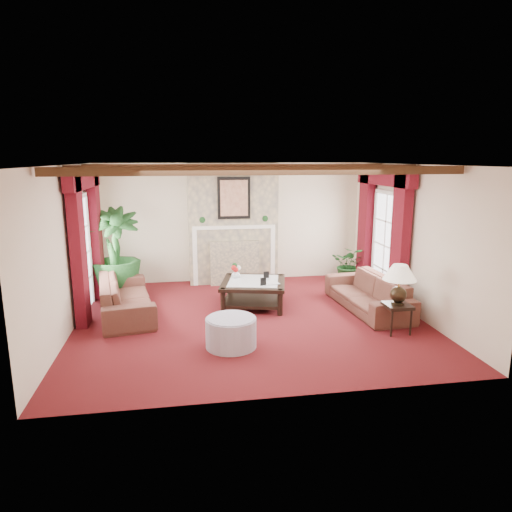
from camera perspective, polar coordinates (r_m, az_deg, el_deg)
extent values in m
plane|color=#4C0D15|center=(8.21, -0.75, -7.86)|extent=(6.00, 6.00, 0.00)
plane|color=white|center=(7.71, -0.81, 11.34)|extent=(6.00, 6.00, 0.00)
cube|color=beige|center=(10.54, -3.00, 4.19)|extent=(6.00, 0.02, 2.70)
cube|color=beige|center=(7.99, -22.59, 0.67)|extent=(0.02, 5.50, 2.70)
cube|color=beige|center=(8.80, 18.94, 1.95)|extent=(0.02, 5.50, 2.70)
imported|color=black|center=(8.67, -16.03, -4.20)|extent=(2.46, 1.41, 0.88)
imported|color=black|center=(8.85, 13.85, -3.84)|extent=(2.27, 0.97, 0.85)
imported|color=black|center=(9.85, -17.11, -1.87)|extent=(1.69, 2.21, 1.03)
imported|color=black|center=(10.65, 11.60, -1.53)|extent=(1.53, 1.54, 0.67)
cylinder|color=#A19BB0|center=(7.00, -3.14, -9.54)|extent=(0.77, 0.77, 0.45)
imported|color=silver|center=(8.99, -2.54, -2.25)|extent=(0.28, 0.29, 0.17)
imported|color=black|center=(8.55, 1.39, -2.57)|extent=(0.22, 0.10, 0.29)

